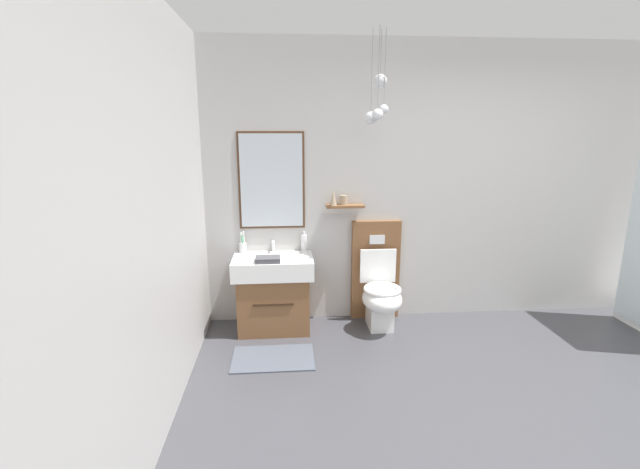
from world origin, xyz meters
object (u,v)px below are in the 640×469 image
(toilet, at_px, (379,287))
(folded_hand_towel, at_px, (268,259))
(vanity_sink_left, at_px, (274,291))
(soap_dispenser, at_px, (304,243))
(toothbrush_cup, at_px, (243,246))

(toilet, xyz_separation_m, folded_hand_towel, (-1.05, -0.17, 0.36))
(vanity_sink_left, height_order, soap_dispenser, soap_dispenser)
(toilet, bearing_deg, toothbrush_cup, 172.96)
(toothbrush_cup, distance_m, soap_dispenser, 0.59)
(toothbrush_cup, bearing_deg, soap_dispenser, 0.97)
(toilet, relative_size, soap_dispenser, 5.11)
(toilet, bearing_deg, vanity_sink_left, -179.24)
(soap_dispenser, relative_size, folded_hand_towel, 0.89)
(vanity_sink_left, relative_size, folded_hand_towel, 3.37)
(toilet, relative_size, toothbrush_cup, 4.78)
(toothbrush_cup, height_order, folded_hand_towel, toothbrush_cup)
(toothbrush_cup, relative_size, folded_hand_towel, 0.95)
(vanity_sink_left, relative_size, soap_dispenser, 3.79)
(toilet, height_order, soap_dispenser, toilet)
(vanity_sink_left, bearing_deg, toothbrush_cup, 149.03)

